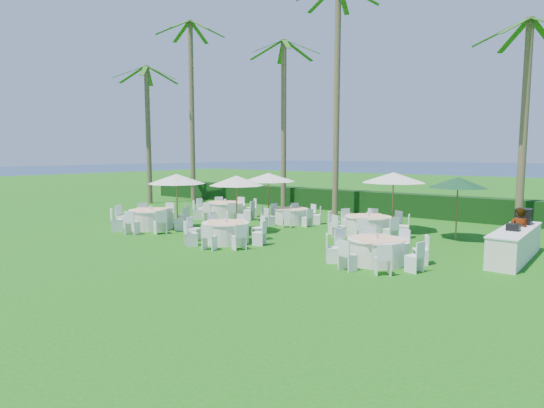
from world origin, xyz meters
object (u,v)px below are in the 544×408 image
(banquet_table_d, at_px, (225,210))
(umbrella_a, at_px, (177,179))
(umbrella_b, at_px, (236,181))
(banquet_table_f, at_px, (368,225))
(banquet_table_c, at_px, (376,250))
(umbrella_c, at_px, (269,177))
(staff_person, at_px, (519,232))
(umbrella_green, at_px, (458,183))
(banquet_table_b, at_px, (226,232))
(banquet_table_a, at_px, (151,219))
(umbrella_d, at_px, (393,178))
(banquet_table_e, at_px, (291,215))
(buffet_table, at_px, (515,243))

(banquet_table_d, relative_size, umbrella_a, 1.35)
(umbrella_b, bearing_deg, umbrella_a, -154.48)
(banquet_table_f, relative_size, umbrella_b, 1.33)
(banquet_table_d, height_order, umbrella_a, umbrella_a)
(banquet_table_c, xyz_separation_m, umbrella_c, (-7.81, 4.72, 1.77))
(umbrella_c, bearing_deg, staff_person, -5.69)
(umbrella_green, bearing_deg, umbrella_c, -175.93)
(banquet_table_b, distance_m, umbrella_b, 2.82)
(banquet_table_b, xyz_separation_m, banquet_table_f, (3.59, 4.54, 0.02))
(banquet_table_a, relative_size, umbrella_green, 1.37)
(banquet_table_c, bearing_deg, banquet_table_d, 157.33)
(banquet_table_d, relative_size, umbrella_d, 1.20)
(banquet_table_f, distance_m, umbrella_c, 5.86)
(umbrella_d, bearing_deg, umbrella_green, -7.19)
(umbrella_c, distance_m, umbrella_d, 6.02)
(banquet_table_a, bearing_deg, banquet_table_b, -3.84)
(umbrella_a, bearing_deg, banquet_table_e, 59.25)
(umbrella_green, bearing_deg, banquet_table_a, -154.70)
(banquet_table_c, relative_size, umbrella_d, 1.11)
(staff_person, bearing_deg, umbrella_c, -28.23)
(banquet_table_a, height_order, umbrella_b, umbrella_b)
(banquet_table_c, bearing_deg, banquet_table_e, 143.32)
(banquet_table_b, distance_m, umbrella_green, 9.00)
(umbrella_d, xyz_separation_m, umbrella_green, (2.72, -0.34, -0.09))
(banquet_table_f, height_order, staff_person, staff_person)
(banquet_table_f, height_order, umbrella_d, umbrella_d)
(umbrella_c, relative_size, staff_person, 1.65)
(banquet_table_f, xyz_separation_m, umbrella_b, (-4.72, -2.67, 1.76))
(banquet_table_a, xyz_separation_m, umbrella_d, (8.78, 5.78, 1.86))
(umbrella_a, height_order, staff_person, umbrella_a)
(banquet_table_b, bearing_deg, umbrella_c, 111.05)
(buffet_table, bearing_deg, umbrella_green, 137.99)
(banquet_table_c, xyz_separation_m, staff_person, (3.25, 3.62, 0.39))
(umbrella_green, height_order, staff_person, umbrella_green)
(banquet_table_c, bearing_deg, banquet_table_f, 118.58)
(banquet_table_c, distance_m, umbrella_d, 6.27)
(umbrella_green, distance_m, buffet_table, 3.64)
(umbrella_a, height_order, umbrella_green, umbrella_a)
(banquet_table_a, bearing_deg, banquet_table_e, 51.33)
(banquet_table_d, bearing_deg, buffet_table, -4.77)
(banquet_table_a, relative_size, umbrella_d, 1.22)
(banquet_table_b, relative_size, banquet_table_c, 1.01)
(banquet_table_d, height_order, banquet_table_f, banquet_table_d)
(umbrella_c, bearing_deg, banquet_table_c, -31.15)
(staff_person, bearing_deg, umbrella_b, -10.58)
(umbrella_a, height_order, buffet_table, umbrella_a)
(umbrella_green, bearing_deg, staff_person, -35.56)
(umbrella_d, bearing_deg, banquet_table_b, -123.02)
(banquet_table_d, bearing_deg, umbrella_green, 5.22)
(banquet_table_d, bearing_deg, banquet_table_b, -46.47)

